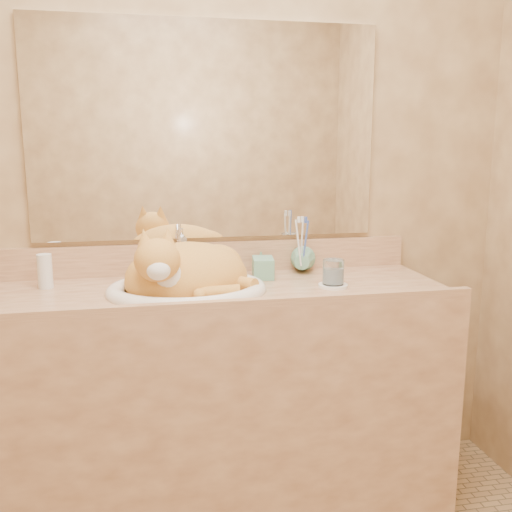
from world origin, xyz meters
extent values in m
cube|color=olive|center=(0.00, 1.00, 1.25)|extent=(2.40, 0.02, 2.50)
cube|color=white|center=(0.00, 0.99, 1.39)|extent=(1.30, 0.02, 0.80)
imported|color=#66A487|center=(0.18, 0.80, 0.94)|extent=(0.09, 0.09, 0.17)
imported|color=#66A487|center=(0.34, 0.87, 0.90)|extent=(0.13, 0.13, 0.09)
cylinder|color=white|center=(0.40, 0.67, 0.85)|extent=(0.10, 0.10, 0.01)
cylinder|color=silver|center=(0.40, 0.67, 0.90)|extent=(0.07, 0.07, 0.09)
cylinder|color=silver|center=(-0.59, 0.85, 0.91)|extent=(0.05, 0.05, 0.12)
camera|label=1|loc=(-0.25, -1.18, 1.34)|focal=40.00mm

